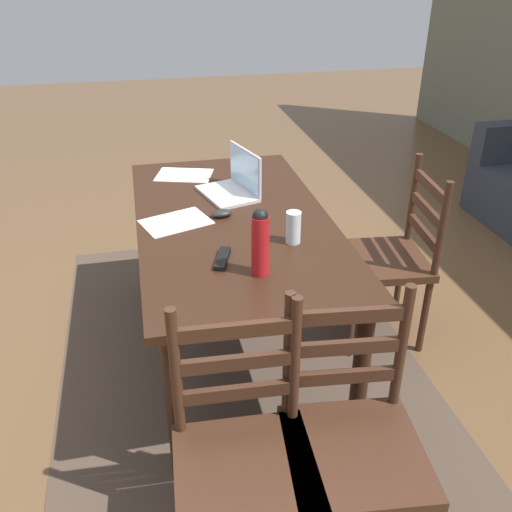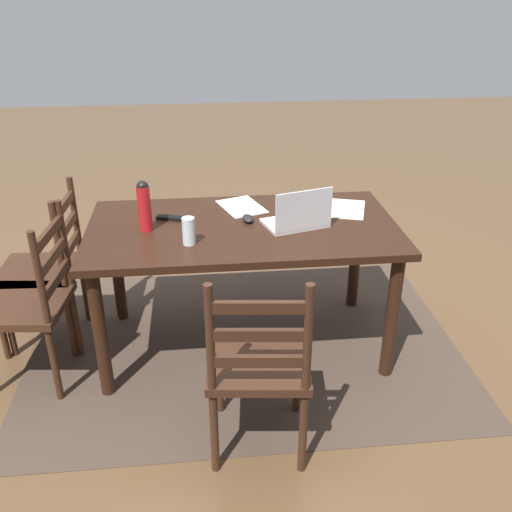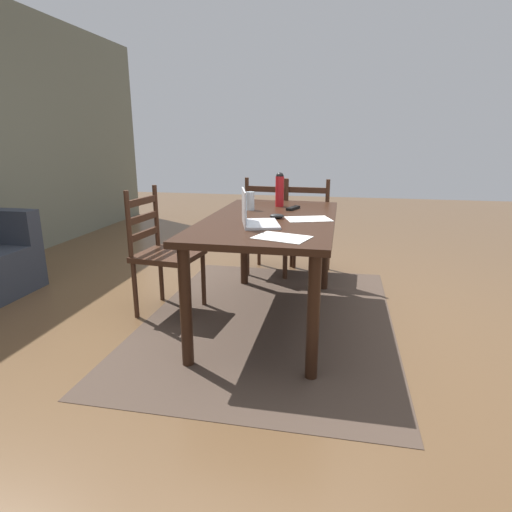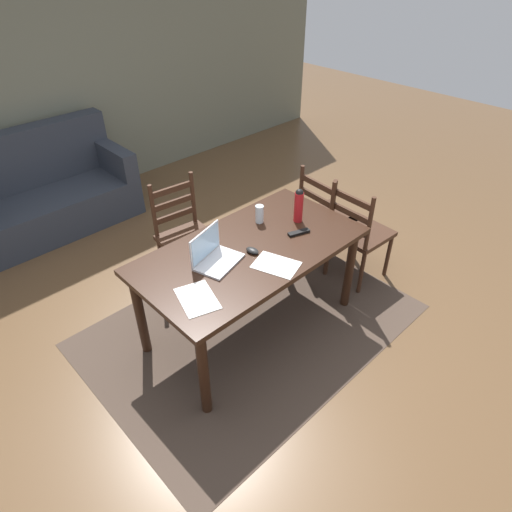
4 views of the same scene
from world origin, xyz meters
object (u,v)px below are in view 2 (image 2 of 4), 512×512
(chair_far_head, at_px, (259,364))
(drinking_glass, at_px, (189,231))
(dining_table, at_px, (243,241))
(tv_remote, at_px, (172,218))
(chair_right_far, at_px, (30,303))
(water_bottle, at_px, (144,205))
(computer_mouse, at_px, (248,218))
(chair_right_near, at_px, (45,270))
(laptop, at_px, (299,217))

(chair_far_head, height_order, drinking_glass, chair_far_head)
(dining_table, height_order, tv_remote, tv_remote)
(chair_right_far, bearing_deg, drinking_glass, 178.39)
(dining_table, relative_size, water_bottle, 6.09)
(chair_right_far, distance_m, computer_mouse, 1.22)
(water_bottle, xyz_separation_m, tv_remote, (-0.13, -0.13, -0.13))
(chair_far_head, xyz_separation_m, computer_mouse, (-0.04, -0.86, 0.32))
(computer_mouse, bearing_deg, dining_table, 50.58)
(chair_right_near, bearing_deg, computer_mouse, 173.77)
(chair_right_far, bearing_deg, dining_table, -170.76)
(laptop, bearing_deg, drinking_glass, 14.03)
(chair_far_head, bearing_deg, drinking_glass, -65.24)
(computer_mouse, bearing_deg, chair_right_near, -12.98)
(dining_table, distance_m, chair_right_near, 1.15)
(dining_table, xyz_separation_m, laptop, (-0.29, 0.06, 0.15))
(chair_right_far, distance_m, tv_remote, 0.85)
(chair_far_head, relative_size, laptop, 2.58)
(tv_remote, bearing_deg, chair_right_far, -49.33)
(drinking_glass, distance_m, computer_mouse, 0.41)
(dining_table, height_order, computer_mouse, computer_mouse)
(water_bottle, height_order, tv_remote, water_bottle)
(chair_right_near, distance_m, chair_right_far, 0.36)
(chair_far_head, distance_m, chair_right_far, 1.28)
(dining_table, height_order, chair_right_near, chair_right_near)
(water_bottle, bearing_deg, laptop, 176.44)
(chair_right_far, xyz_separation_m, laptop, (-1.41, -0.12, 0.36))
(chair_far_head, distance_m, laptop, 0.89)
(laptop, bearing_deg, chair_right_near, -9.55)
(dining_table, bearing_deg, drinking_glass, 35.73)
(chair_far_head, height_order, laptop, laptop)
(drinking_glass, distance_m, tv_remote, 0.34)
(water_bottle, distance_m, drinking_glass, 0.30)
(laptop, height_order, tv_remote, laptop)
(chair_right_near, bearing_deg, chair_far_head, 138.35)
(dining_table, relative_size, chair_right_near, 1.75)
(computer_mouse, bearing_deg, tv_remote, -15.68)
(chair_right_far, relative_size, computer_mouse, 9.50)
(drinking_glass, bearing_deg, chair_far_head, 114.76)
(dining_table, distance_m, laptop, 0.33)
(tv_remote, bearing_deg, water_bottle, -26.82)
(dining_table, relative_size, laptop, 4.49)
(chair_far_head, height_order, tv_remote, chair_far_head)
(dining_table, xyz_separation_m, computer_mouse, (-0.03, -0.05, 0.11))
(chair_far_head, height_order, chair_right_far, same)
(dining_table, height_order, chair_far_head, chair_far_head)
(dining_table, bearing_deg, chair_right_far, 9.24)
(chair_far_head, xyz_separation_m, tv_remote, (0.38, -0.93, 0.31))
(chair_right_near, xyz_separation_m, drinking_glass, (-0.83, 0.38, 0.37))
(water_bottle, height_order, drinking_glass, water_bottle)
(drinking_glass, bearing_deg, tv_remote, -73.43)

